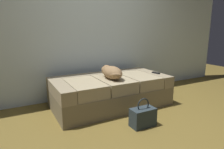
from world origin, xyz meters
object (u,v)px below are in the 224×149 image
tv_remote (156,73)px  handbag (143,117)px  couch (111,91)px  dog_tan (111,72)px

tv_remote → handbag: (-0.79, -0.69, -0.36)m
couch → tv_remote: tv_remote is taller
couch → handbag: size_ratio=4.86×
couch → tv_remote: (0.81, -0.15, 0.25)m
couch → dog_tan: 0.36m
dog_tan → handbag: size_ratio=1.54×
tv_remote → handbag: size_ratio=0.40×
dog_tan → handbag: dog_tan is taller
couch → handbag: bearing=-88.2°
dog_tan → handbag: 0.88m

